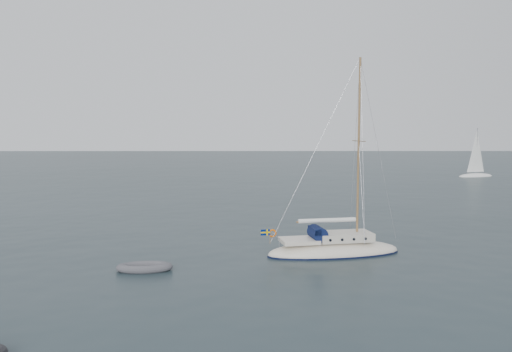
{
  "coord_description": "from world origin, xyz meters",
  "views": [
    {
      "loc": [
        -1.09,
        -28.35,
        7.55
      ],
      "look_at": [
        -0.96,
        0.0,
        4.92
      ],
      "focal_mm": 35.0,
      "sensor_mm": 36.0,
      "label": 1
    }
  ],
  "objects": [
    {
      "name": "ground",
      "position": [
        0.0,
        0.0,
        0.0
      ],
      "size": [
        300.0,
        300.0,
        0.0
      ],
      "primitive_type": "plane",
      "color": "black",
      "rests_on": "ground"
    },
    {
      "name": "dinghy",
      "position": [
        -6.97,
        -2.12,
        0.19
      ],
      "size": [
        3.02,
        1.36,
        0.43
      ],
      "rotation": [
        0.0,
        0.0,
        0.11
      ],
      "color": "#55555A",
      "rests_on": "ground"
    },
    {
      "name": "distant_yacht_b",
      "position": [
        34.74,
        51.64,
        3.56
      ],
      "size": [
        6.28,
        3.35,
        8.32
      ],
      "rotation": [
        0.0,
        0.0,
        0.31
      ],
      "color": "white",
      "rests_on": "ground"
    },
    {
      "name": "sailboat",
      "position": [
        3.79,
        1.4,
        0.94
      ],
      "size": [
        8.7,
        2.61,
        12.38
      ],
      "rotation": [
        0.0,
        0.0,
        0.18
      ],
      "color": "#F0E3CE",
      "rests_on": "ground"
    }
  ]
}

